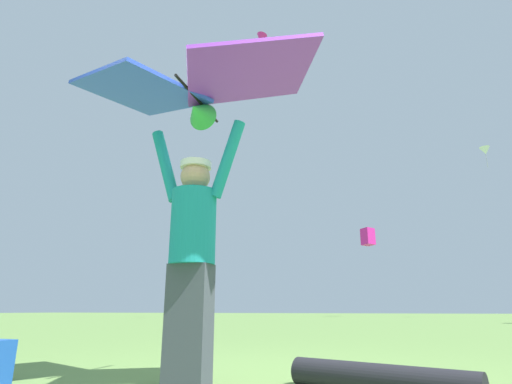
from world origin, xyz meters
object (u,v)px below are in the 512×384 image
at_px(kite_flyer_person, 192,248).
at_px(distant_kite_white_overhead_distant, 485,151).
at_px(held_stunt_kite, 194,89).
at_px(distant_kite_white_high_right, 258,95).
at_px(distant_kite_magenta_low_right, 261,38).
at_px(distant_kite_magenta_mid_left, 368,237).
at_px(spare_kite_bag, 379,379).

height_order(kite_flyer_person, distant_kite_white_overhead_distant, distant_kite_white_overhead_distant).
height_order(held_stunt_kite, distant_kite_white_high_right, distant_kite_white_high_right).
bearing_deg(distant_kite_white_high_right, distant_kite_magenta_low_right, -70.18).
height_order(distant_kite_magenta_low_right, distant_kite_white_high_right, distant_kite_white_high_right).
relative_size(held_stunt_kite, distant_kite_magenta_mid_left, 1.55).
relative_size(distant_kite_white_overhead_distant, spare_kite_bag, 1.26).
xyz_separation_m(distant_kite_magenta_mid_left, distant_kite_white_high_right, (-9.07, -0.52, 14.00)).
xyz_separation_m(distant_kite_white_overhead_distant, distant_kite_magenta_mid_left, (-8.52, 3.31, -5.00)).
xyz_separation_m(held_stunt_kite, spare_kite_bag, (1.26, 0.22, -2.12)).
height_order(held_stunt_kite, distant_kite_magenta_mid_left, distant_kite_magenta_mid_left).
xyz_separation_m(kite_flyer_person, distant_kite_magenta_low_right, (-5.54, 18.34, 16.04)).
distance_m(held_stunt_kite, distant_kite_magenta_mid_left, 31.18).
bearing_deg(spare_kite_bag, kite_flyer_person, -174.19).
distance_m(distant_kite_white_high_right, spare_kite_bag, 37.88).
relative_size(distant_kite_magenta_low_right, distant_kite_white_overhead_distant, 1.04).
distance_m(distant_kite_white_overhead_distant, distant_kite_magenta_mid_left, 10.41).
relative_size(kite_flyer_person, distant_kite_magenta_low_right, 1.24).
bearing_deg(distant_kite_magenta_low_right, spare_kite_bag, -69.53).
height_order(distant_kite_magenta_low_right, distant_kite_magenta_mid_left, distant_kite_magenta_low_right).
height_order(distant_kite_white_overhead_distant, spare_kite_bag, distant_kite_white_overhead_distant).
relative_size(distant_kite_magenta_mid_left, spare_kite_bag, 1.17).
distance_m(kite_flyer_person, distant_kite_white_high_right, 37.19).
height_order(distant_kite_white_overhead_distant, distant_kite_magenta_mid_left, distant_kite_white_overhead_distant).
distance_m(distant_kite_magenta_low_right, distant_kite_magenta_mid_left, 17.24).
xyz_separation_m(distant_kite_white_overhead_distant, distant_kite_white_high_right, (-17.59, 2.78, 9.01)).
bearing_deg(distant_kite_magenta_low_right, distant_kite_white_high_right, 109.82).
distance_m(distant_kite_magenta_low_right, distant_kite_white_overhead_distant, 17.19).
distance_m(distant_kite_white_overhead_distant, spare_kite_bag, 30.23).
bearing_deg(held_stunt_kite, distant_kite_magenta_mid_left, 91.45).
bearing_deg(distant_kite_white_overhead_distant, distant_kite_magenta_low_right, -145.30).
xyz_separation_m(distant_kite_magenta_low_right, spare_kite_bag, (6.80, -18.21, -16.89)).
relative_size(kite_flyer_person, distant_kite_white_high_right, 2.35).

